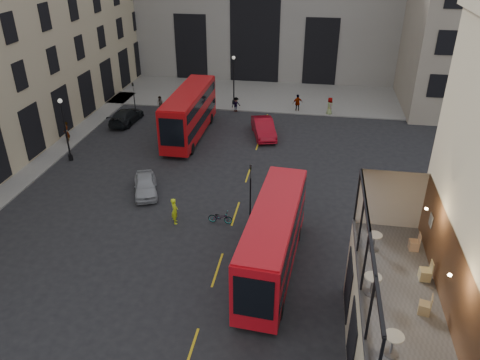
% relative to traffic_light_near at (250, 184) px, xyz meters
% --- Properties ---
extents(ground, '(140.00, 140.00, 0.00)m').
position_rel_traffic_light_near_xyz_m(ground, '(1.00, -12.00, -2.42)').
color(ground, black).
rests_on(ground, ground).
extents(host_frontage, '(3.00, 11.00, 4.50)m').
position_rel_traffic_light_near_xyz_m(host_frontage, '(7.50, -12.00, -0.17)').
color(host_frontage, tan).
rests_on(host_frontage, ground).
extents(cafe_floor, '(3.00, 10.00, 0.10)m').
position_rel_traffic_light_near_xyz_m(cafe_floor, '(7.50, -12.00, 2.12)').
color(cafe_floor, slate).
rests_on(cafe_floor, host_frontage).
extents(pavement_far, '(40.00, 12.00, 0.12)m').
position_rel_traffic_light_near_xyz_m(pavement_far, '(-5.00, 26.00, -2.36)').
color(pavement_far, slate).
rests_on(pavement_far, ground).
extents(traffic_light_near, '(0.16, 0.20, 3.80)m').
position_rel_traffic_light_near_xyz_m(traffic_light_near, '(0.00, 0.00, 0.00)').
color(traffic_light_near, black).
rests_on(traffic_light_near, ground).
extents(traffic_light_far, '(0.16, 0.20, 3.80)m').
position_rel_traffic_light_near_xyz_m(traffic_light_far, '(-14.00, 16.00, 0.00)').
color(traffic_light_far, black).
rests_on(traffic_light_far, ground).
extents(street_lamp_a, '(0.36, 0.36, 5.33)m').
position_rel_traffic_light_near_xyz_m(street_lamp_a, '(-16.00, 6.00, -0.03)').
color(street_lamp_a, black).
rests_on(street_lamp_a, ground).
extents(street_lamp_b, '(0.36, 0.36, 5.33)m').
position_rel_traffic_light_near_xyz_m(street_lamp_b, '(-5.00, 22.00, -0.03)').
color(street_lamp_b, black).
rests_on(street_lamp_b, ground).
extents(bus_near, '(3.06, 10.25, 4.03)m').
position_rel_traffic_light_near_xyz_m(bus_near, '(2.05, -5.51, -0.16)').
color(bus_near, red).
rests_on(bus_near, ground).
extents(bus_far, '(2.57, 10.87, 4.33)m').
position_rel_traffic_light_near_xyz_m(bus_far, '(-7.43, 12.62, 0.01)').
color(bus_far, '#AB0B0F').
rests_on(bus_far, ground).
extents(car_a, '(2.90, 4.25, 1.34)m').
position_rel_traffic_light_near_xyz_m(car_a, '(-7.93, 1.70, -1.75)').
color(car_a, '#9EA0A6').
rests_on(car_a, ground).
extents(car_b, '(3.04, 5.24, 1.63)m').
position_rel_traffic_light_near_xyz_m(car_b, '(-0.74, 13.69, -1.61)').
color(car_b, maroon).
rests_on(car_b, ground).
extents(car_c, '(2.31, 5.01, 1.42)m').
position_rel_traffic_light_near_xyz_m(car_c, '(-14.58, 14.88, -1.72)').
color(car_c, black).
rests_on(car_c, ground).
extents(bicycle, '(1.64, 0.62, 0.85)m').
position_rel_traffic_light_near_xyz_m(bicycle, '(-1.79, -1.25, -2.00)').
color(bicycle, gray).
rests_on(bicycle, ground).
extents(cyclist, '(0.64, 0.77, 1.81)m').
position_rel_traffic_light_near_xyz_m(cyclist, '(-4.71, -1.70, -1.52)').
color(cyclist, '#CBE217').
rests_on(cyclist, ground).
extents(pedestrian_a, '(0.93, 0.82, 1.60)m').
position_rel_traffic_light_near_xyz_m(pedestrian_a, '(-12.31, 18.74, -1.62)').
color(pedestrian_a, gray).
rests_on(pedestrian_a, ground).
extents(pedestrian_b, '(1.14, 1.10, 1.56)m').
position_rel_traffic_light_near_xyz_m(pedestrian_b, '(-4.40, 19.86, -1.64)').
color(pedestrian_b, gray).
rests_on(pedestrian_b, ground).
extents(pedestrian_c, '(1.18, 0.84, 1.85)m').
position_rel_traffic_light_near_xyz_m(pedestrian_c, '(1.99, 20.95, -1.50)').
color(pedestrian_c, gray).
rests_on(pedestrian_c, ground).
extents(pedestrian_d, '(0.83, 1.04, 1.84)m').
position_rel_traffic_light_near_xyz_m(pedestrian_d, '(5.30, 20.51, -1.50)').
color(pedestrian_d, gray).
rests_on(pedestrian_d, ground).
extents(pedestrian_e, '(0.71, 0.84, 1.95)m').
position_rel_traffic_light_near_xyz_m(pedestrian_e, '(-18.00, 9.39, -1.45)').
color(pedestrian_e, gray).
rests_on(pedestrian_e, ground).
extents(cafe_table_near, '(0.66, 0.66, 0.82)m').
position_rel_traffic_light_near_xyz_m(cafe_table_near, '(6.82, -14.83, 2.72)').
color(cafe_table_near, beige).
rests_on(cafe_table_near, cafe_floor).
extents(cafe_table_mid, '(0.67, 0.67, 0.83)m').
position_rel_traffic_light_near_xyz_m(cafe_table_mid, '(6.39, -11.94, 2.73)').
color(cafe_table_mid, silver).
rests_on(cafe_table_mid, cafe_floor).
extents(cafe_table_far, '(0.63, 0.63, 0.79)m').
position_rel_traffic_light_near_xyz_m(cafe_table_far, '(6.72, -9.04, 2.70)').
color(cafe_table_far, beige).
rests_on(cafe_table_far, cafe_floor).
extents(cafe_chair_b, '(0.49, 0.49, 0.84)m').
position_rel_traffic_light_near_xyz_m(cafe_chair_b, '(8.24, -12.70, 2.43)').
color(cafe_chair_b, tan).
rests_on(cafe_chair_b, cafe_floor).
extents(cafe_chair_c, '(0.44, 0.44, 0.87)m').
position_rel_traffic_light_near_xyz_m(cafe_chair_c, '(8.60, -10.73, 2.44)').
color(cafe_chair_c, tan).
rests_on(cafe_chair_c, cafe_floor).
extents(cafe_chair_d, '(0.42, 0.42, 0.83)m').
position_rel_traffic_light_near_xyz_m(cafe_chair_d, '(8.48, -8.74, 2.43)').
color(cafe_chair_d, tan).
rests_on(cafe_chair_d, cafe_floor).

